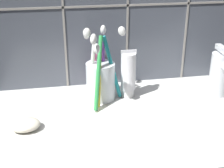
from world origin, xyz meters
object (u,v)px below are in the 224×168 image
Objects in this scene: toothpaste_tube at (130,74)px; sink_faucet at (221,73)px; toothbrush_cup at (100,77)px; soap_bar at (25,125)px.

sink_faucet is (21.70, -3.50, 0.09)cm from toothpaste_tube.
toothbrush_cup is 20.83cm from soap_bar.
soap_bar is at bearing -147.10° from toothbrush_cup.
toothbrush_cup is 7.21cm from toothpaste_tube.
toothbrush_cup is at bearing 32.90° from soap_bar.
soap_bar is (-45.99, -7.64, -4.81)cm from sink_faucet.
toothbrush_cup reaches higher than soap_bar.
toothbrush_cup is 29.11cm from sink_faucet.
toothbrush_cup is 3.01× the size of soap_bar.
toothpaste_tube is at bearing 0.65° from toothbrush_cup.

